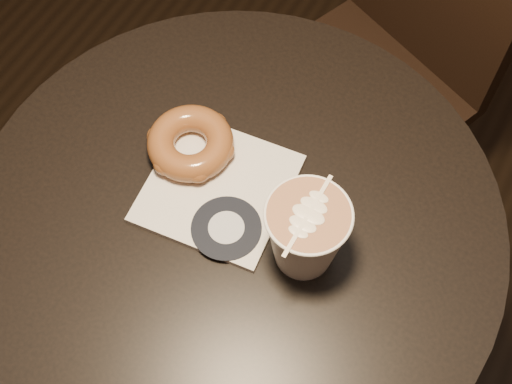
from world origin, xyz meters
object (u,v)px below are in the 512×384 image
cafe_table (238,275)px  latte_cup (306,235)px  chair (394,40)px  doughnut (190,143)px  pastry_bag (218,188)px

cafe_table → latte_cup: 0.28m
chair → latte_cup: 0.64m
cafe_table → chair: (0.01, 0.57, -0.03)m
cafe_table → doughnut: (-0.10, 0.06, 0.23)m
doughnut → chair: bearing=77.5°
pastry_bag → doughnut: size_ratio=1.55×
pastry_bag → cafe_table: bearing=-38.4°
doughnut → latte_cup: size_ratio=1.02×
chair → doughnut: 0.58m
cafe_table → pastry_bag: size_ratio=4.19×
pastry_bag → chair: bearing=78.1°
cafe_table → latte_cup: latte_cup is taller
cafe_table → doughnut: size_ratio=6.51×
cafe_table → chair: size_ratio=0.80×
cafe_table → latte_cup: bearing=-0.9°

